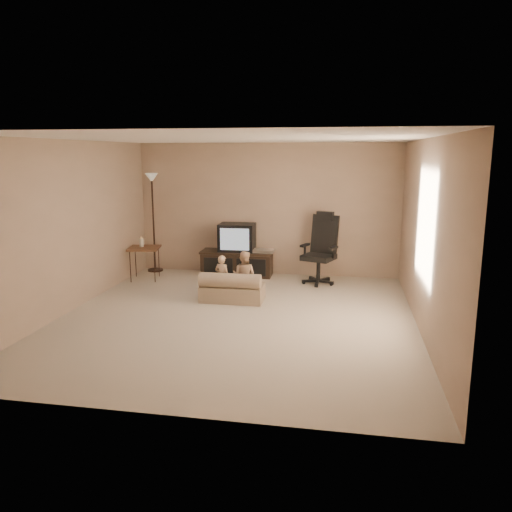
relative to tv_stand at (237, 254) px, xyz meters
The scene contains 9 objects.
floor 2.58m from the tv_stand, 77.99° to the right, with size 5.50×5.50×0.00m, color #B2A48D.
room_shell 2.78m from the tv_stand, 77.99° to the right, with size 5.50×5.50×5.50m.
tv_stand is the anchor object (origin of this frame).
office_chair 1.62m from the tv_stand, 10.65° to the right, with size 0.76×0.78×1.28m.
side_table 1.75m from the tv_stand, 159.16° to the right, with size 0.64×0.64×0.82m.
floor_lamp 1.96m from the tv_stand, behind, with size 0.30×0.30×1.93m.
child_sofa 1.74m from the tv_stand, 80.63° to the right, with size 0.99×0.57×0.48m.
toddler_left 1.60m from the tv_stand, 86.36° to the right, with size 0.26×0.19×0.72m, color #D5AB85.
toddler_right 1.64m from the tv_stand, 73.96° to the right, with size 0.39×0.21×0.79m, color #D5AB85.
Camera 1 is at (1.48, -6.64, 2.31)m, focal length 35.00 mm.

